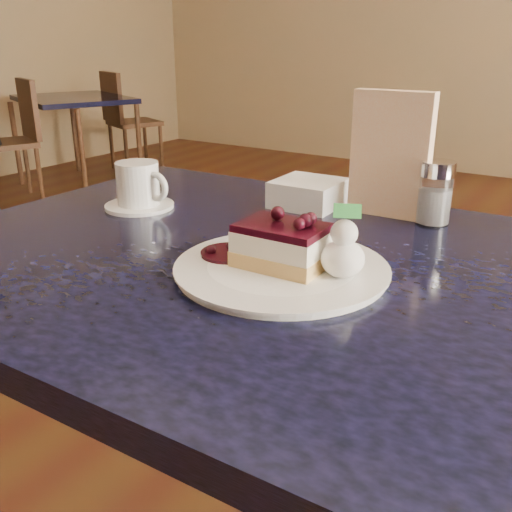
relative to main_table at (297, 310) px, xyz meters
The scene contains 10 objects.
main_table is the anchor object (origin of this frame).
dessert_plate 0.11m from the main_table, 88.65° to the right, with size 0.31×0.31×0.01m, color white.
cheesecake_slice 0.14m from the main_table, 88.65° to the right, with size 0.13×0.10×0.07m.
whipped_cream 0.16m from the main_table, 23.84° to the right, with size 0.06×0.06×0.06m.
berry_sauce 0.15m from the main_table, 145.74° to the right, with size 0.09×0.09×0.01m, color black.
coffee_set 0.45m from the main_table, 168.49° to the left, with size 0.15×0.14×0.10m.
menu_card 0.38m from the main_table, 86.23° to the left, with size 0.15×0.03×0.24m, color white.
sugar_shaker 0.36m from the main_table, 69.54° to the left, with size 0.07×0.07×0.12m.
napkin_stack 0.34m from the main_table, 115.76° to the left, with size 0.13×0.13×0.05m, color white.
bg_table_far_left 4.24m from the main_table, 144.82° to the left, with size 1.16×1.72×1.14m.
Camera 1 is at (0.62, -0.33, 1.15)m, focal length 40.00 mm.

